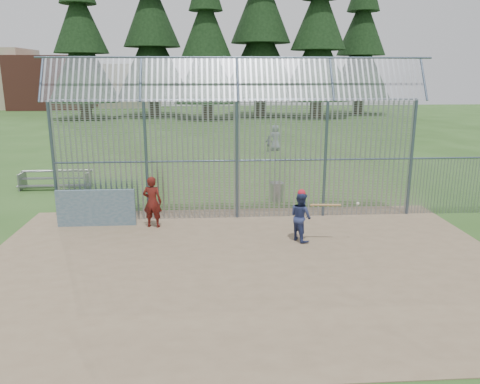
{
  "coord_description": "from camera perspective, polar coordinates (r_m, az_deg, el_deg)",
  "views": [
    {
      "loc": [
        -0.94,
        -11.87,
        4.86
      ],
      "look_at": [
        0.0,
        2.0,
        1.3
      ],
      "focal_mm": 35.0,
      "sensor_mm": 36.0,
      "label": 1
    }
  ],
  "objects": [
    {
      "name": "distant_buildings",
      "position": [
        71.9,
        -22.44,
        12.32
      ],
      "size": [
        26.5,
        10.5,
        8.0
      ],
      "color": "brown",
      "rests_on": "ground"
    },
    {
      "name": "dirt_infield",
      "position": [
        12.4,
        0.79,
        -8.67
      ],
      "size": [
        14.0,
        10.0,
        0.02
      ],
      "primitive_type": "cube",
      "color": "#756047",
      "rests_on": "ground"
    },
    {
      "name": "conifer_row",
      "position": [
        53.78,
        -0.85,
        20.75
      ],
      "size": [
        38.48,
        12.26,
        20.2
      ],
      "color": "#332319",
      "rests_on": "ground"
    },
    {
      "name": "bg_kid_seated",
      "position": [
        29.56,
        3.58,
        5.88
      ],
      "size": [
        0.62,
        0.58,
        1.02
      ],
      "primitive_type": "imported",
      "rotation": [
        0.0,
        0.0,
        2.43
      ],
      "color": "slate",
      "rests_on": "ground"
    },
    {
      "name": "batter",
      "position": [
        13.87,
        7.42,
        -2.99
      ],
      "size": [
        0.83,
        0.89,
        1.46
      ],
      "primitive_type": "imported",
      "rotation": [
        0.0,
        0.0,
        2.07
      ],
      "color": "navy",
      "rests_on": "dirt_infield"
    },
    {
      "name": "backstop_fence",
      "position": [
        15.75,
        6.25,
        5.14
      ],
      "size": [
        20.09,
        0.81,
        5.3
      ],
      "color": "#47566B",
      "rests_on": "ground"
    },
    {
      "name": "bg_kid_standing",
      "position": [
        30.11,
        4.32,
        6.63
      ],
      "size": [
        0.94,
        0.77,
        1.66
      ],
      "primitive_type": "imported",
      "rotation": [
        0.0,
        0.0,
        3.49
      ],
      "color": "gray",
      "rests_on": "ground"
    },
    {
      "name": "trash_can",
      "position": [
        18.17,
        4.49,
        0.05
      ],
      "size": [
        0.56,
        0.56,
        0.82
      ],
      "color": "#92949A",
      "rests_on": "ground"
    },
    {
      "name": "bleacher",
      "position": [
        21.62,
        -21.56,
        1.47
      ],
      "size": [
        3.0,
        0.95,
        0.72
      ],
      "color": "slate",
      "rests_on": "ground"
    },
    {
      "name": "dugout_wall",
      "position": [
        15.8,
        -17.13,
        -1.86
      ],
      "size": [
        2.5,
        0.12,
        1.2
      ],
      "primitive_type": "cube",
      "color": "#38566B",
      "rests_on": "dirt_infield"
    },
    {
      "name": "onlooker",
      "position": [
        15.18,
        -10.64,
        -1.19
      ],
      "size": [
        0.67,
        0.5,
        1.67
      ],
      "primitive_type": "imported",
      "rotation": [
        0.0,
        0.0,
        2.96
      ],
      "color": "maroon",
      "rests_on": "dirt_infield"
    },
    {
      "name": "batting_gear",
      "position": [
        13.69,
        8.44,
        -0.55
      ],
      "size": [
        1.77,
        0.4,
        0.49
      ],
      "color": "red",
      "rests_on": "ground"
    },
    {
      "name": "ground",
      "position": [
        12.86,
        0.61,
        -7.84
      ],
      "size": [
        120.0,
        120.0,
        0.0
      ],
      "primitive_type": "plane",
      "color": "#2D511E",
      "rests_on": "ground"
    }
  ]
}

